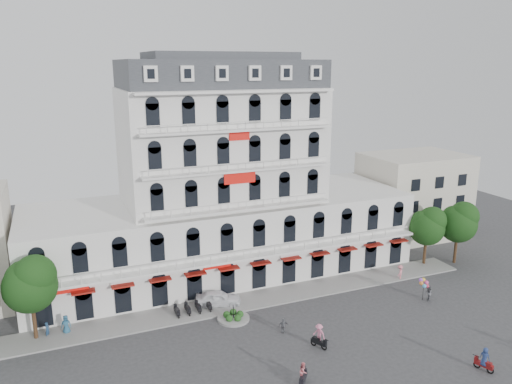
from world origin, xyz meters
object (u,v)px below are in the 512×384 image
object	(u,v)px
rider_southwest	(303,373)
balloon_vendor	(427,290)
parked_car	(218,298)
rider_center	(319,335)
rider_east	(485,359)

from	to	relation	value
rider_southwest	balloon_vendor	world-z (taller)	balloon_vendor
parked_car	rider_center	world-z (taller)	rider_center
rider_east	balloon_vendor	size ratio (longest dim) A/B	0.86
rider_southwest	balloon_vendor	size ratio (longest dim) A/B	0.82
parked_car	rider_southwest	distance (m)	15.45
rider_east	rider_center	xyz separation A→B (m)	(-10.89, 8.20, 0.20)
rider_southwest	rider_east	bearing A→B (deg)	-64.95
rider_southwest	balloon_vendor	distance (m)	20.43
parked_car	rider_southwest	size ratio (longest dim) A/B	2.34
rider_southwest	rider_center	size ratio (longest dim) A/B	0.87
balloon_vendor	rider_southwest	bearing A→B (deg)	-157.53
rider_east	rider_southwest	bearing A→B (deg)	53.91
rider_east	rider_center	size ratio (longest dim) A/B	0.91
rider_southwest	rider_east	distance (m)	15.19
rider_southwest	balloon_vendor	xyz separation A→B (m)	(18.88, 7.81, 0.25)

